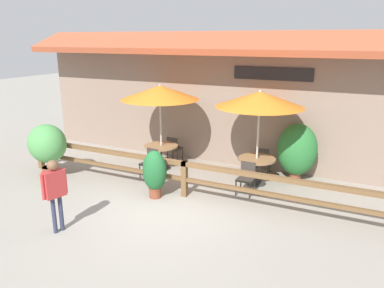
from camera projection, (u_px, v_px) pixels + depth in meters
ground_plane at (165, 212)px, 8.94m from camera, size 60.00×60.00×0.00m
building_facade at (228, 98)px, 11.90m from camera, size 14.28×1.49×4.23m
patio_railing at (184, 171)px, 9.66m from camera, size 10.40×0.14×0.95m
patio_umbrella_near at (160, 92)px, 11.29m from camera, size 2.40×2.40×2.67m
dining_table_near at (161, 150)px, 11.79m from camera, size 1.05×1.05×0.76m
chair_near_streetside at (150, 162)px, 11.09m from camera, size 0.48×0.48×0.85m
chair_near_wallside at (174, 148)px, 12.52m from camera, size 0.42×0.42×0.85m
patio_umbrella_middle at (260, 99)px, 10.04m from camera, size 2.40×2.40×2.67m
dining_table_middle at (257, 163)px, 10.54m from camera, size 1.05×1.05×0.76m
chair_middle_streetside at (246, 177)px, 9.88m from camera, size 0.43×0.43×0.85m
chair_middle_wallside at (263, 159)px, 11.30m from camera, size 0.47×0.47×0.85m
potted_plant_broad_leaf at (155, 172)px, 9.59m from camera, size 0.63×0.57×1.27m
potted_plant_corner_fern at (47, 145)px, 10.92m from camera, size 1.15×1.03×1.61m
potted_plant_small_flowering at (297, 150)px, 10.77m from camera, size 1.13×1.02×1.68m
pedestrian at (55, 187)px, 7.77m from camera, size 0.31×0.55×1.61m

